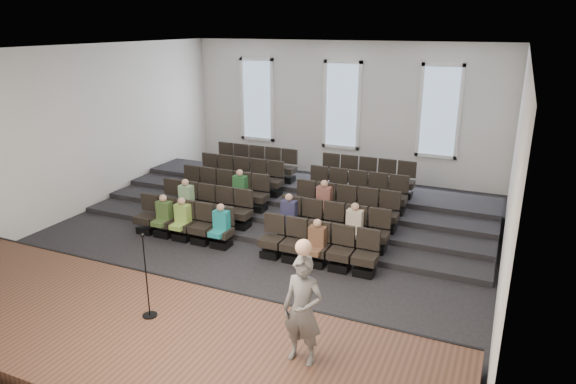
% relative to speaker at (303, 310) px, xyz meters
% --- Properties ---
extents(ground, '(14.00, 14.00, 0.00)m').
position_rel_speaker_xyz_m(ground, '(-3.28, 4.76, -1.40)').
color(ground, black).
rests_on(ground, ground).
extents(ceiling, '(12.00, 14.00, 0.02)m').
position_rel_speaker_xyz_m(ceiling, '(-3.28, 4.76, 3.61)').
color(ceiling, white).
rests_on(ceiling, ground).
extents(wall_back, '(12.00, 0.04, 5.00)m').
position_rel_speaker_xyz_m(wall_back, '(-3.28, 11.78, 1.10)').
color(wall_back, silver).
rests_on(wall_back, ground).
extents(wall_front, '(12.00, 0.04, 5.00)m').
position_rel_speaker_xyz_m(wall_front, '(-3.28, -2.26, 1.10)').
color(wall_front, silver).
rests_on(wall_front, ground).
extents(wall_left, '(0.04, 14.00, 5.00)m').
position_rel_speaker_xyz_m(wall_left, '(-9.30, 4.76, 1.10)').
color(wall_left, silver).
rests_on(wall_left, ground).
extents(wall_right, '(0.04, 14.00, 5.00)m').
position_rel_speaker_xyz_m(wall_right, '(2.74, 4.76, 1.10)').
color(wall_right, silver).
rests_on(wall_right, ground).
extents(stage, '(11.80, 3.60, 0.50)m').
position_rel_speaker_xyz_m(stage, '(-3.28, -0.34, -1.15)').
color(stage, '#513123').
rests_on(stage, ground).
extents(stage_lip, '(11.80, 0.06, 0.52)m').
position_rel_speaker_xyz_m(stage_lip, '(-3.28, 1.43, -1.15)').
color(stage_lip, black).
rests_on(stage_lip, ground).
extents(risers, '(11.80, 4.80, 0.60)m').
position_rel_speaker_xyz_m(risers, '(-3.28, 7.93, -1.20)').
color(risers, black).
rests_on(risers, ground).
extents(seating_rows, '(6.80, 4.70, 1.67)m').
position_rel_speaker_xyz_m(seating_rows, '(-3.28, 6.30, -0.71)').
color(seating_rows, black).
rests_on(seating_rows, ground).
extents(windows, '(8.44, 0.10, 3.24)m').
position_rel_speaker_xyz_m(windows, '(-3.28, 11.71, 1.30)').
color(windows, white).
rests_on(windows, wall_back).
extents(audience, '(5.45, 2.64, 1.10)m').
position_rel_speaker_xyz_m(audience, '(-3.56, 4.98, -0.60)').
color(audience, '#8CB849').
rests_on(audience, seating_rows).
extents(speaker, '(0.68, 0.47, 1.79)m').
position_rel_speaker_xyz_m(speaker, '(0.00, 0.00, 0.00)').
color(speaker, '#605E5B').
rests_on(speaker, stage).
extents(mic_stand, '(0.27, 0.27, 1.63)m').
position_rel_speaker_xyz_m(mic_stand, '(-3.04, 0.06, -0.41)').
color(mic_stand, black).
rests_on(mic_stand, stage).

